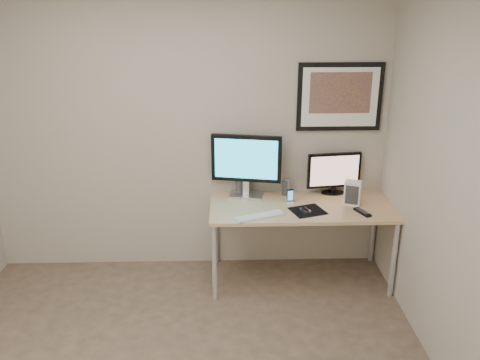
{
  "coord_description": "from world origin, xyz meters",
  "views": [
    {
      "loc": [
        0.34,
        -2.72,
        2.49
      ],
      "look_at": [
        0.45,
        1.1,
        1.07
      ],
      "focal_mm": 38.0,
      "sensor_mm": 36.0,
      "label": 1
    }
  ],
  "objects_px": {
    "monitor_large": "(246,163)",
    "phone_dock": "(290,196)",
    "framed_art": "(340,97)",
    "speaker_right": "(286,187)",
    "desk": "(301,212)",
    "keyboard": "(260,216)",
    "fan_unit": "(353,193)",
    "monitor_tv": "(334,172)",
    "speaker_left": "(239,186)"
  },
  "relations": [
    {
      "from": "monitor_large",
      "to": "speaker_right",
      "type": "bearing_deg",
      "value": 10.16
    },
    {
      "from": "monitor_large",
      "to": "speaker_left",
      "type": "xyz_separation_m",
      "value": [
        -0.06,
        0.04,
        -0.24
      ]
    },
    {
      "from": "phone_dock",
      "to": "monitor_large",
      "type": "bearing_deg",
      "value": 147.9
    },
    {
      "from": "monitor_large",
      "to": "speaker_right",
      "type": "distance_m",
      "value": 0.43
    },
    {
      "from": "monitor_tv",
      "to": "framed_art",
      "type": "bearing_deg",
      "value": 64.7
    },
    {
      "from": "monitor_large",
      "to": "keyboard",
      "type": "xyz_separation_m",
      "value": [
        0.1,
        -0.46,
        -0.31
      ]
    },
    {
      "from": "speaker_left",
      "to": "speaker_right",
      "type": "xyz_separation_m",
      "value": [
        0.42,
        -0.05,
        0.01
      ]
    },
    {
      "from": "speaker_right",
      "to": "monitor_large",
      "type": "bearing_deg",
      "value": -157.44
    },
    {
      "from": "framed_art",
      "to": "speaker_left",
      "type": "distance_m",
      "value": 1.2
    },
    {
      "from": "monitor_tv",
      "to": "fan_unit",
      "type": "distance_m",
      "value": 0.3
    },
    {
      "from": "framed_art",
      "to": "phone_dock",
      "type": "bearing_deg",
      "value": -148.46
    },
    {
      "from": "speaker_left",
      "to": "monitor_large",
      "type": "bearing_deg",
      "value": -15.21
    },
    {
      "from": "desk",
      "to": "speaker_right",
      "type": "relative_size",
      "value": 9.3
    },
    {
      "from": "monitor_large",
      "to": "phone_dock",
      "type": "xyz_separation_m",
      "value": [
        0.38,
        -0.18,
        -0.25
      ]
    },
    {
      "from": "desk",
      "to": "keyboard",
      "type": "distance_m",
      "value": 0.45
    },
    {
      "from": "framed_art",
      "to": "fan_unit",
      "type": "xyz_separation_m",
      "value": [
        0.1,
        -0.32,
        -0.78
      ]
    },
    {
      "from": "monitor_tv",
      "to": "speaker_right",
      "type": "height_order",
      "value": "monitor_tv"
    },
    {
      "from": "monitor_large",
      "to": "speaker_left",
      "type": "distance_m",
      "value": 0.25
    },
    {
      "from": "desk",
      "to": "monitor_large",
      "type": "relative_size",
      "value": 2.55
    },
    {
      "from": "desk",
      "to": "monitor_large",
      "type": "bearing_deg",
      "value": 153.43
    },
    {
      "from": "desk",
      "to": "framed_art",
      "type": "bearing_deg",
      "value": 43.46
    },
    {
      "from": "monitor_large",
      "to": "speaker_right",
      "type": "height_order",
      "value": "monitor_large"
    },
    {
      "from": "desk",
      "to": "fan_unit",
      "type": "xyz_separation_m",
      "value": [
        0.45,
        0.02,
        0.17
      ]
    },
    {
      "from": "monitor_tv",
      "to": "fan_unit",
      "type": "xyz_separation_m",
      "value": [
        0.12,
        -0.26,
        -0.1
      ]
    },
    {
      "from": "framed_art",
      "to": "fan_unit",
      "type": "height_order",
      "value": "framed_art"
    },
    {
      "from": "framed_art",
      "to": "fan_unit",
      "type": "bearing_deg",
      "value": -72.62
    },
    {
      "from": "fan_unit",
      "to": "monitor_large",
      "type": "bearing_deg",
      "value": -172.57
    },
    {
      "from": "fan_unit",
      "to": "monitor_tv",
      "type": "bearing_deg",
      "value": 135.57
    },
    {
      "from": "framed_art",
      "to": "monitor_large",
      "type": "bearing_deg",
      "value": -173.46
    },
    {
      "from": "framed_art",
      "to": "monitor_tv",
      "type": "relative_size",
      "value": 1.5
    },
    {
      "from": "desk",
      "to": "monitor_tv",
      "type": "height_order",
      "value": "monitor_tv"
    },
    {
      "from": "framed_art",
      "to": "desk",
      "type": "bearing_deg",
      "value": -136.54
    },
    {
      "from": "framed_art",
      "to": "monitor_tv",
      "type": "bearing_deg",
      "value": -107.9
    },
    {
      "from": "speaker_left",
      "to": "speaker_right",
      "type": "height_order",
      "value": "speaker_right"
    },
    {
      "from": "framed_art",
      "to": "speaker_right",
      "type": "distance_m",
      "value": 0.93
    },
    {
      "from": "monitor_large",
      "to": "monitor_tv",
      "type": "bearing_deg",
      "value": 13.33
    },
    {
      "from": "monitor_large",
      "to": "phone_dock",
      "type": "height_order",
      "value": "monitor_large"
    },
    {
      "from": "keyboard",
      "to": "fan_unit",
      "type": "height_order",
      "value": "fan_unit"
    },
    {
      "from": "monitor_large",
      "to": "fan_unit",
      "type": "height_order",
      "value": "monitor_large"
    },
    {
      "from": "monitor_large",
      "to": "monitor_tv",
      "type": "relative_size",
      "value": 1.26
    },
    {
      "from": "monitor_tv",
      "to": "speaker_right",
      "type": "distance_m",
      "value": 0.46
    },
    {
      "from": "speaker_left",
      "to": "fan_unit",
      "type": "relative_size",
      "value": 0.74
    },
    {
      "from": "monitor_large",
      "to": "phone_dock",
      "type": "bearing_deg",
      "value": -13.96
    },
    {
      "from": "monitor_large",
      "to": "speaker_right",
      "type": "relative_size",
      "value": 3.65
    },
    {
      "from": "desk",
      "to": "speaker_left",
      "type": "xyz_separation_m",
      "value": [
        -0.53,
        0.28,
        0.14
      ]
    },
    {
      "from": "monitor_tv",
      "to": "speaker_left",
      "type": "height_order",
      "value": "monitor_tv"
    },
    {
      "from": "monitor_tv",
      "to": "phone_dock",
      "type": "height_order",
      "value": "monitor_tv"
    },
    {
      "from": "fan_unit",
      "to": "speaker_right",
      "type": "bearing_deg",
      "value": 179.73
    },
    {
      "from": "desk",
      "to": "phone_dock",
      "type": "bearing_deg",
      "value": 146.49
    },
    {
      "from": "framed_art",
      "to": "speaker_left",
      "type": "height_order",
      "value": "framed_art"
    }
  ]
}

